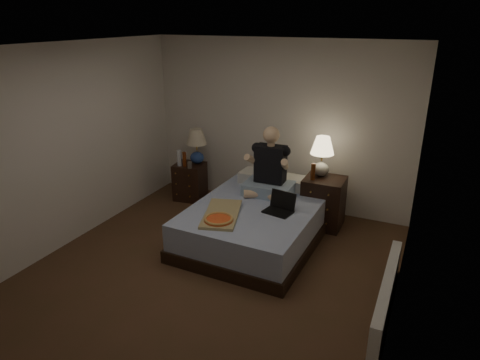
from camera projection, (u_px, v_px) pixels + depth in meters
The scene contains 19 objects.
floor at pixel (207, 275), 4.90m from camera, with size 4.00×4.50×0.00m, color brown.
ceiling at pixel (200, 47), 4.00m from camera, with size 4.00×4.50×0.00m, color white.
wall_back at pixel (278, 125), 6.35m from camera, with size 4.00×2.50×0.00m, color silver.
wall_front at pixel (17, 289), 2.55m from camera, with size 4.00×2.50×0.00m, color silver.
wall_left at pixel (61, 149), 5.24m from camera, with size 4.50×2.50×0.00m, color silver.
wall_right at pixel (407, 206), 3.66m from camera, with size 4.50×2.50×0.00m, color silver.
bed at pixel (256, 223), 5.57m from camera, with size 1.50×2.00×0.50m, color #5975B2.
nightstand_left at pixel (190, 181), 6.85m from camera, with size 0.45×0.41×0.59m, color black.
nightstand_right at pixel (323, 202), 5.94m from camera, with size 0.54×0.49×0.70m, color black.
lamp_left at pixel (197, 146), 6.67m from camera, with size 0.32×0.32×0.56m, color navy, non-canonical shape.
lamp_right at pixel (322, 157), 5.82m from camera, with size 0.32×0.32×0.56m, color gray, non-canonical shape.
water_bottle at pixel (179, 158), 6.63m from camera, with size 0.07×0.07×0.25m, color silver.
soda_can at pixel (190, 165), 6.55m from camera, with size 0.07×0.07×0.10m, color #A3A29E.
beer_bottle_left at pixel (184, 159), 6.60m from camera, with size 0.06×0.06×0.23m, color #5F260D.
beer_bottle_right at pixel (313, 172), 5.74m from camera, with size 0.06×0.06×0.23m, color #5A280C.
person at pixel (269, 162), 5.67m from camera, with size 0.66×0.52×0.93m, color black, non-canonical shape.
laptop at pixel (278, 204), 5.24m from camera, with size 0.34×0.28×0.24m, color black, non-canonical shape.
pizza_box at pixel (219, 220), 5.00m from camera, with size 0.40×0.76×0.08m, color tan, non-canonical shape.
radiator at pixel (386, 295), 4.21m from camera, with size 0.10×1.60×0.40m, color white.
Camera 1 is at (2.11, -3.63, 2.77)m, focal length 32.00 mm.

